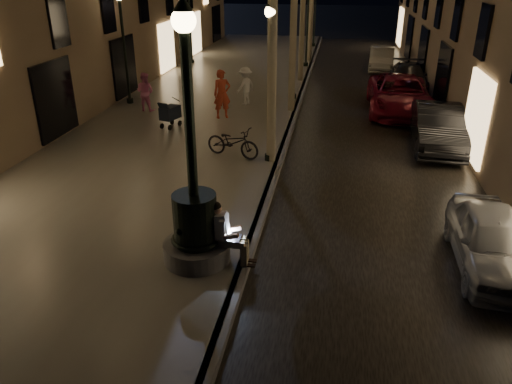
% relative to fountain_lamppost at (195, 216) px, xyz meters
% --- Properties ---
extents(ground, '(120.00, 120.00, 0.00)m').
position_rel_fountain_lamppost_xyz_m(ground, '(1.00, 13.00, -1.21)').
color(ground, black).
rests_on(ground, ground).
extents(cobble_lane, '(6.00, 45.00, 0.02)m').
position_rel_fountain_lamppost_xyz_m(cobble_lane, '(4.00, 13.00, -1.20)').
color(cobble_lane, black).
rests_on(cobble_lane, ground).
extents(promenade, '(8.00, 45.00, 0.20)m').
position_rel_fountain_lamppost_xyz_m(promenade, '(-3.00, 13.00, -1.11)').
color(promenade, slate).
rests_on(promenade, ground).
extents(curb_strip, '(0.25, 45.00, 0.20)m').
position_rel_fountain_lamppost_xyz_m(curb_strip, '(1.00, 13.00, -1.11)').
color(curb_strip, '#59595B').
rests_on(curb_strip, ground).
extents(fountain_lamppost, '(1.40, 1.40, 5.21)m').
position_rel_fountain_lamppost_xyz_m(fountain_lamppost, '(0.00, 0.00, 0.00)').
color(fountain_lamppost, '#59595B').
rests_on(fountain_lamppost, promenade).
extents(seated_man_laptop, '(1.00, 0.34, 1.37)m').
position_rel_fountain_lamppost_xyz_m(seated_man_laptop, '(0.61, -0.00, -0.29)').
color(seated_man_laptop, gray).
rests_on(seated_man_laptop, promenade).
extents(lamp_curb_a, '(0.36, 0.36, 4.81)m').
position_rel_fountain_lamppost_xyz_m(lamp_curb_a, '(0.70, 6.00, 2.02)').
color(lamp_curb_a, black).
rests_on(lamp_curb_a, promenade).
extents(lamp_curb_b, '(0.36, 0.36, 4.81)m').
position_rel_fountain_lamppost_xyz_m(lamp_curb_b, '(0.70, 14.00, 2.02)').
color(lamp_curb_b, black).
rests_on(lamp_curb_b, promenade).
extents(lamp_curb_c, '(0.36, 0.36, 4.81)m').
position_rel_fountain_lamppost_xyz_m(lamp_curb_c, '(0.70, 22.00, 2.02)').
color(lamp_curb_c, black).
rests_on(lamp_curb_c, promenade).
extents(lamp_curb_d, '(0.36, 0.36, 4.81)m').
position_rel_fountain_lamppost_xyz_m(lamp_curb_d, '(0.70, 30.00, 2.02)').
color(lamp_curb_d, black).
rests_on(lamp_curb_d, promenade).
extents(lamp_left_b, '(0.36, 0.36, 4.81)m').
position_rel_fountain_lamppost_xyz_m(lamp_left_b, '(-6.40, 12.00, 2.02)').
color(lamp_left_b, black).
rests_on(lamp_left_b, promenade).
extents(lamp_left_c, '(0.36, 0.36, 4.81)m').
position_rel_fountain_lamppost_xyz_m(lamp_left_c, '(-6.40, 22.00, 2.02)').
color(lamp_left_c, black).
rests_on(lamp_left_c, promenade).
extents(stroller, '(0.70, 1.12, 1.13)m').
position_rel_fountain_lamppost_xyz_m(stroller, '(-3.47, 8.81, -0.44)').
color(stroller, black).
rests_on(stroller, promenade).
extents(car_front, '(1.56, 3.71, 1.25)m').
position_rel_fountain_lamppost_xyz_m(car_front, '(6.09, 1.02, -0.59)').
color(car_front, '#979A9E').
rests_on(car_front, ground).
extents(car_second, '(1.78, 4.51, 1.46)m').
position_rel_fountain_lamppost_xyz_m(car_second, '(6.20, 8.69, -0.48)').
color(car_second, black).
rests_on(car_second, ground).
extents(car_third, '(2.60, 5.55, 1.53)m').
position_rel_fountain_lamppost_xyz_m(car_third, '(5.33, 13.06, -0.44)').
color(car_third, maroon).
rests_on(car_third, ground).
extents(car_rear, '(1.94, 4.41, 1.26)m').
position_rel_fountain_lamppost_xyz_m(car_rear, '(6.20, 17.57, -0.58)').
color(car_rear, '#2E2E33').
rests_on(car_rear, ground).
extents(car_fifth, '(1.68, 4.05, 1.30)m').
position_rel_fountain_lamppost_xyz_m(car_fifth, '(5.17, 22.50, -0.56)').
color(car_fifth, '#A09F9B').
rests_on(car_fifth, ground).
extents(pedestrian_red, '(0.83, 0.73, 1.91)m').
position_rel_fountain_lamppost_xyz_m(pedestrian_red, '(-1.81, 10.41, -0.05)').
color(pedestrian_red, '#AE3822').
rests_on(pedestrian_red, promenade).
extents(pedestrian_pink, '(0.88, 0.74, 1.60)m').
position_rel_fountain_lamppost_xyz_m(pedestrian_pink, '(-5.22, 10.92, -0.21)').
color(pedestrian_pink, pink).
rests_on(pedestrian_pink, promenade).
extents(pedestrian_white, '(1.06, 1.21, 1.62)m').
position_rel_fountain_lamppost_xyz_m(pedestrian_white, '(-1.29, 12.63, -0.20)').
color(pedestrian_white, silver).
rests_on(pedestrian_white, promenade).
extents(bicycle, '(1.96, 1.19, 0.97)m').
position_rel_fountain_lamppost_xyz_m(bicycle, '(-0.50, 6.12, -0.52)').
color(bicycle, black).
rests_on(bicycle, promenade).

